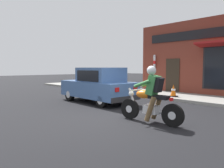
# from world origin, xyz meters

# --- Properties ---
(ground_plane) EXTENTS (80.00, 80.00, 0.00)m
(ground_plane) POSITION_xyz_m (0.00, 0.00, 0.00)
(ground_plane) COLOR black
(sidewalk_curb) EXTENTS (2.60, 22.00, 0.14)m
(sidewalk_curb) POSITION_xyz_m (5.38, 3.00, 0.07)
(sidewalk_curb) COLOR gray
(sidewalk_curb) RESTS_ON ground
(motorcycle_with_rider) EXTENTS (0.61, 2.02, 1.62)m
(motorcycle_with_rider) POSITION_xyz_m (0.15, -0.97, 0.68)
(motorcycle_with_rider) COLOR black
(motorcycle_with_rider) RESTS_ON ground
(car_hatchback) EXTENTS (1.70, 3.81, 1.57)m
(car_hatchback) POSITION_xyz_m (1.39, 2.91, 0.77)
(car_hatchback) COLOR black
(car_hatchback) RESTS_ON ground
(traffic_cone) EXTENTS (0.36, 0.36, 0.60)m
(traffic_cone) POSITION_xyz_m (4.68, 1.09, 0.43)
(traffic_cone) COLOR black
(traffic_cone) RESTS_ON sidewalk_curb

